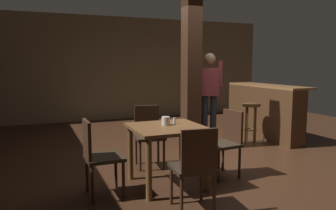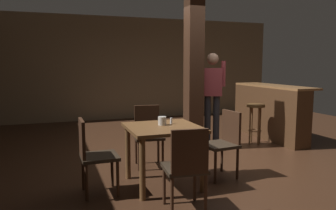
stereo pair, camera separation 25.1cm
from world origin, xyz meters
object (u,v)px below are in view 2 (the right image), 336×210
at_px(standing_person, 212,93).
at_px(bar_stool_near, 255,114).
at_px(chair_east, 224,140).
at_px(dining_table, 163,137).
at_px(chair_north, 148,132).
at_px(chair_south, 186,165).
at_px(chair_west, 93,153).
at_px(napkin_cup, 162,121).
at_px(bar_counter, 269,111).
at_px(salt_shaker, 171,121).

distance_m(standing_person, bar_stool_near, 0.99).
bearing_deg(chair_east, dining_table, -179.64).
xyz_separation_m(chair_north, bar_stool_near, (2.29, 0.59, 0.07)).
relative_size(dining_table, chair_south, 0.99).
relative_size(dining_table, chair_west, 0.99).
bearing_deg(standing_person, chair_west, -146.20).
relative_size(dining_table, napkin_cup, 8.18).
bearing_deg(bar_counter, chair_west, -154.29).
bearing_deg(bar_counter, salt_shaker, -148.80).
height_order(chair_west, salt_shaker, chair_west).
height_order(napkin_cup, standing_person, standing_person).
bearing_deg(bar_stool_near, bar_counter, 30.94).
xyz_separation_m(chair_north, napkin_cup, (-0.04, -0.78, 0.30)).
xyz_separation_m(dining_table, napkin_cup, (0.01, 0.08, 0.19)).
distance_m(dining_table, bar_counter, 3.40).
relative_size(chair_south, chair_east, 1.00).
xyz_separation_m(napkin_cup, bar_counter, (2.88, 1.71, -0.25)).
height_order(chair_south, chair_north, same).
bearing_deg(chair_east, napkin_cup, 175.16).
height_order(standing_person, bar_counter, standing_person).
relative_size(chair_east, salt_shaker, 11.25).
xyz_separation_m(dining_table, bar_counter, (2.90, 1.78, -0.06)).
xyz_separation_m(salt_shaker, bar_stool_near, (2.19, 1.33, -0.22)).
bearing_deg(chair_east, bar_stool_near, 44.32).
relative_size(chair_north, napkin_cup, 8.23).
distance_m(chair_west, bar_counter, 4.18).
height_order(chair_north, standing_person, standing_person).
xyz_separation_m(chair_east, bar_counter, (2.03, 1.78, 0.05)).
bearing_deg(bar_stool_near, standing_person, 174.96).
xyz_separation_m(chair_east, bar_stool_near, (1.48, 1.45, 0.07)).
distance_m(chair_east, standing_person, 1.71).
distance_m(chair_north, bar_counter, 2.99).
relative_size(salt_shaker, bar_counter, 0.04).
distance_m(dining_table, standing_person, 2.15).
distance_m(dining_table, chair_south, 0.83).
bearing_deg(bar_counter, chair_south, -138.29).
bearing_deg(chair_west, bar_counter, 25.71).
xyz_separation_m(dining_table, salt_shaker, (0.15, 0.12, 0.18)).
xyz_separation_m(napkin_cup, salt_shaker, (0.14, 0.04, -0.01)).
distance_m(chair_north, napkin_cup, 0.84).
height_order(chair_north, bar_stool_near, chair_north).
distance_m(chair_west, salt_shaker, 1.07).
bearing_deg(chair_south, dining_table, 87.87).
distance_m(dining_table, salt_shaker, 0.26).
relative_size(chair_north, bar_stool_near, 1.16).
bearing_deg(dining_table, bar_stool_near, 31.79).
bearing_deg(napkin_cup, chair_east, -4.84).
distance_m(chair_south, chair_north, 1.69).
distance_m(napkin_cup, bar_counter, 3.36).
height_order(bar_counter, bar_stool_near, bar_counter).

